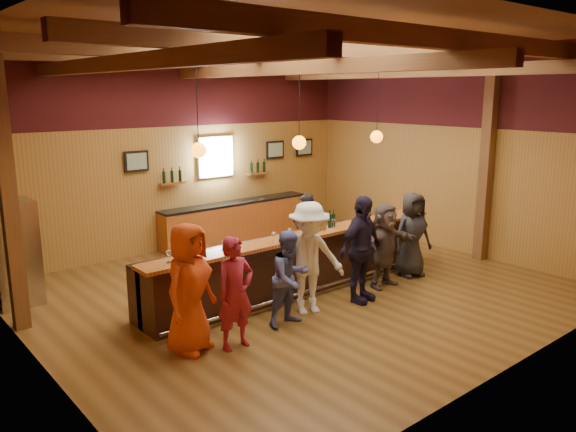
% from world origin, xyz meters
% --- Properties ---
extents(room, '(9.04, 9.00, 4.52)m').
position_xyz_m(room, '(0.00, 0.06, 3.21)').
color(room, brown).
rests_on(room, ground).
extents(bar_counter, '(6.30, 1.07, 1.11)m').
position_xyz_m(bar_counter, '(0.02, 0.15, 0.52)').
color(bar_counter, black).
rests_on(bar_counter, ground).
extents(back_bar_cabinet, '(4.00, 0.52, 0.95)m').
position_xyz_m(back_bar_cabinet, '(1.20, 3.72, 0.48)').
color(back_bar_cabinet, '#96481B').
rests_on(back_bar_cabinet, ground).
extents(window, '(0.95, 0.09, 0.95)m').
position_xyz_m(window, '(0.80, 3.95, 2.05)').
color(window, silver).
rests_on(window, room).
extents(framed_pictures, '(5.35, 0.05, 0.45)m').
position_xyz_m(framed_pictures, '(1.67, 3.94, 2.10)').
color(framed_pictures, black).
rests_on(framed_pictures, room).
extents(wine_shelves, '(3.00, 0.18, 0.30)m').
position_xyz_m(wine_shelves, '(0.80, 3.88, 1.62)').
color(wine_shelves, '#96481B').
rests_on(wine_shelves, room).
extents(pendant_lights, '(4.24, 0.24, 1.37)m').
position_xyz_m(pendant_lights, '(0.00, 0.00, 2.71)').
color(pendant_lights, black).
rests_on(pendant_lights, room).
extents(stainless_fridge, '(0.70, 0.70, 1.80)m').
position_xyz_m(stainless_fridge, '(-4.10, 2.60, 0.90)').
color(stainless_fridge, silver).
rests_on(stainless_fridge, ground).
extents(customer_orange, '(1.06, 0.90, 1.85)m').
position_xyz_m(customer_orange, '(-2.74, -0.86, 0.92)').
color(customer_orange, red).
rests_on(customer_orange, ground).
extents(customer_redvest, '(0.60, 0.40, 1.62)m').
position_xyz_m(customer_redvest, '(-2.19, -1.18, 0.81)').
color(customer_redvest, maroon).
rests_on(customer_redvest, ground).
extents(customer_denim, '(0.76, 0.61, 1.51)m').
position_xyz_m(customer_denim, '(-1.08, -1.05, 0.75)').
color(customer_denim, '#525CA5').
rests_on(customer_denim, ground).
extents(customer_white, '(1.36, 1.06, 1.86)m').
position_xyz_m(customer_white, '(-0.55, -0.89, 0.93)').
color(customer_white, white).
rests_on(customer_white, ground).
extents(customer_navy, '(1.14, 0.61, 1.86)m').
position_xyz_m(customer_navy, '(0.49, -1.07, 0.93)').
color(customer_navy, '#1F1932').
rests_on(customer_navy, ground).
extents(customer_brown, '(1.50, 0.57, 1.59)m').
position_xyz_m(customer_brown, '(1.39, -0.83, 0.79)').
color(customer_brown, '#564845').
rests_on(customer_brown, ground).
extents(customer_dark, '(0.92, 0.71, 1.67)m').
position_xyz_m(customer_dark, '(2.29, -0.75, 0.83)').
color(customer_dark, '#252528').
rests_on(customer_dark, ground).
extents(bartender, '(0.67, 0.57, 1.57)m').
position_xyz_m(bartender, '(0.99, 0.92, 0.79)').
color(bartender, black).
rests_on(bartender, ground).
extents(ice_bucket, '(0.20, 0.20, 0.22)m').
position_xyz_m(ice_bucket, '(0.40, -0.13, 1.22)').
color(ice_bucket, brown).
rests_on(ice_bucket, bar_counter).
extents(bottle_a, '(0.07, 0.07, 0.32)m').
position_xyz_m(bottle_a, '(0.78, -0.09, 1.23)').
color(bottle_a, black).
rests_on(bottle_a, bar_counter).
extents(bottle_b, '(0.07, 0.07, 0.33)m').
position_xyz_m(bottle_b, '(0.65, -0.12, 1.24)').
color(bottle_b, black).
rests_on(bottle_b, bar_counter).
extents(glass_a, '(0.08, 0.08, 0.19)m').
position_xyz_m(glass_a, '(-2.67, -0.17, 1.25)').
color(glass_a, silver).
rests_on(glass_a, bar_counter).
extents(glass_b, '(0.08, 0.08, 0.18)m').
position_xyz_m(glass_b, '(-2.10, -0.18, 1.24)').
color(glass_b, silver).
rests_on(glass_b, bar_counter).
extents(glass_c, '(0.07, 0.07, 0.16)m').
position_xyz_m(glass_c, '(-1.69, -0.12, 1.22)').
color(glass_c, silver).
rests_on(glass_c, bar_counter).
extents(glass_d, '(0.08, 0.08, 0.18)m').
position_xyz_m(glass_d, '(-0.78, -0.26, 1.24)').
color(glass_d, silver).
rests_on(glass_d, bar_counter).
extents(glass_e, '(0.07, 0.07, 0.16)m').
position_xyz_m(glass_e, '(-0.36, -0.17, 1.22)').
color(glass_e, silver).
rests_on(glass_e, bar_counter).
extents(glass_f, '(0.08, 0.08, 0.17)m').
position_xyz_m(glass_f, '(0.70, -0.17, 1.23)').
color(glass_f, silver).
rests_on(glass_f, bar_counter).
extents(glass_g, '(0.08, 0.08, 0.17)m').
position_xyz_m(glass_g, '(1.48, -0.08, 1.23)').
color(glass_g, silver).
rests_on(glass_g, bar_counter).
extents(glass_h, '(0.07, 0.07, 0.16)m').
position_xyz_m(glass_h, '(1.89, -0.26, 1.22)').
color(glass_h, silver).
rests_on(glass_h, bar_counter).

